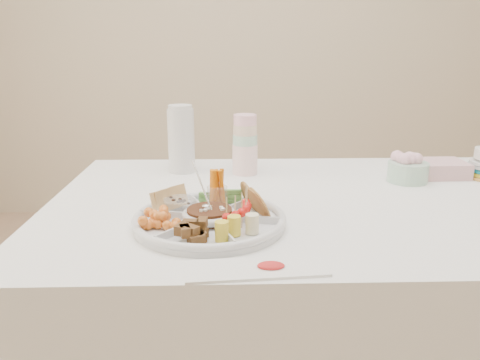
{
  "coord_description": "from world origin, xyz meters",
  "views": [
    {
      "loc": [
        -0.24,
        -1.32,
        1.2
      ],
      "look_at": [
        -0.2,
        -0.11,
        0.85
      ],
      "focal_mm": 35.0,
      "sensor_mm": 36.0,
      "label": 1
    }
  ],
  "objects": [
    {
      "name": "carrot_cucumber",
      "position": [
        -0.26,
        -0.08,
        0.82
      ],
      "size": [
        0.13,
        0.13,
        0.1
      ],
      "primitive_type": null,
      "rotation": [
        0.0,
        0.0,
        -0.18
      ],
      "color": "orange",
      "rests_on": "party_tray"
    },
    {
      "name": "cup_stack",
      "position": [
        -0.17,
        0.29,
        0.88
      ],
      "size": [
        0.11,
        0.11,
        0.24
      ],
      "primitive_type": "cylinder",
      "rotation": [
        0.0,
        0.0,
        -0.31
      ],
      "color": "beige",
      "rests_on": "dining_table"
    },
    {
      "name": "cherries",
      "position": [
        -0.4,
        -0.25,
        0.79
      ],
      "size": [
        0.13,
        0.13,
        0.04
      ],
      "primitive_type": null,
      "rotation": [
        0.0,
        0.0,
        -0.18
      ],
      "color": "#D2853B",
      "rests_on": "party_tray"
    },
    {
      "name": "tortillas",
      "position": [
        -0.16,
        -0.16,
        0.8
      ],
      "size": [
        0.13,
        0.13,
        0.07
      ],
      "primitive_type": null,
      "rotation": [
        0.0,
        0.0,
        -0.18
      ],
      "color": "#A57335",
      "rests_on": "party_tray"
    },
    {
      "name": "pita_raisins",
      "position": [
        -0.38,
        -0.12,
        0.8
      ],
      "size": [
        0.14,
        0.14,
        0.06
      ],
      "primitive_type": null,
      "rotation": [
        0.0,
        0.0,
        -0.18
      ],
      "color": "#E7A168",
      "rests_on": "party_tray"
    },
    {
      "name": "placemat",
      "position": [
        -0.18,
        -0.45,
        0.76
      ],
      "size": [
        0.3,
        0.12,
        0.01
      ],
      "primitive_type": "cube",
      "rotation": [
        0.0,
        0.0,
        0.09
      ],
      "color": "white",
      "rests_on": "dining_table"
    },
    {
      "name": "bean_dip",
      "position": [
        -0.28,
        -0.21,
        0.79
      ],
      "size": [
        0.13,
        0.13,
        0.04
      ],
      "primitive_type": "cylinder",
      "rotation": [
        0.0,
        0.0,
        -0.18
      ],
      "color": "#582C10",
      "rests_on": "party_tray"
    },
    {
      "name": "party_tray",
      "position": [
        -0.28,
        -0.21,
        0.78
      ],
      "size": [
        0.44,
        0.44,
        0.04
      ],
      "primitive_type": "cylinder",
      "rotation": [
        0.0,
        0.0,
        -0.18
      ],
      "color": "white",
      "rests_on": "dining_table"
    },
    {
      "name": "wall_back",
      "position": [
        0.0,
        2.0,
        1.35
      ],
      "size": [
        4.0,
        0.02,
        2.7
      ],
      "primitive_type": "cube",
      "color": "beige",
      "rests_on": "ground"
    },
    {
      "name": "napkin_stack",
      "position": [
        0.51,
        0.24,
        0.78
      ],
      "size": [
        0.16,
        0.14,
        0.05
      ],
      "primitive_type": "cube",
      "rotation": [
        0.0,
        0.0,
        0.02
      ],
      "color": "beige",
      "rests_on": "dining_table"
    },
    {
      "name": "dining_table",
      "position": [
        0.0,
        0.0,
        0.38
      ],
      "size": [
        1.52,
        1.02,
        0.76
      ],
      "primitive_type": "cube",
      "color": "white",
      "rests_on": "floor"
    },
    {
      "name": "thermos",
      "position": [
        -0.4,
        0.33,
        0.88
      ],
      "size": [
        0.11,
        0.11,
        0.24
      ],
      "primitive_type": "cylinder",
      "rotation": [
        0.0,
        0.0,
        -0.23
      ],
      "color": "silver",
      "rests_on": "dining_table"
    },
    {
      "name": "flower_bowl",
      "position": [
        0.37,
        0.17,
        0.81
      ],
      "size": [
        0.16,
        0.16,
        0.1
      ],
      "primitive_type": "cylinder",
      "rotation": [
        0.0,
        0.0,
        -0.24
      ],
      "color": "#9CC9A9",
      "rests_on": "dining_table"
    },
    {
      "name": "granola_chunks",
      "position": [
        -0.31,
        -0.33,
        0.79
      ],
      "size": [
        0.11,
        0.11,
        0.04
      ],
      "primitive_type": null,
      "rotation": [
        0.0,
        0.0,
        -0.18
      ],
      "color": "#533019",
      "rests_on": "party_tray"
    },
    {
      "name": "banana_tomato",
      "position": [
        -0.18,
        -0.29,
        0.82
      ],
      "size": [
        0.12,
        0.12,
        0.08
      ],
      "primitive_type": null,
      "rotation": [
        0.0,
        0.0,
        -0.18
      ],
      "color": "#FCE58C",
      "rests_on": "party_tray"
    }
  ]
}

